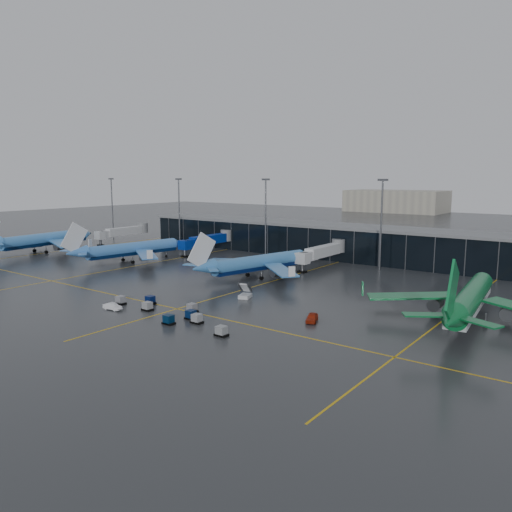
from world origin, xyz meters
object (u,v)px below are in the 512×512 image
Objects in this scene: mobile_airstair at (245,294)px; service_van_white at (113,306)px; airliner_klm_west at (45,232)px; airliner_klm_near at (260,254)px; service_van_red at (312,318)px; airliner_arkefly at (133,241)px; baggage_carts at (172,312)px; airliner_aer_lingus at (471,285)px.

mobile_airstair is 0.90× the size of service_van_white.
airliner_klm_west reaches higher than mobile_airstair.
service_van_red is at bearing -28.00° from airliner_klm_near.
airliner_klm_west reaches higher than service_van_white.
airliner_arkefly is 9.96× the size of service_van_white.
mobile_airstair is at bearing -49.33° from airliner_klm_near.
service_van_red is 39.46m from service_van_white.
airliner_arkefly reaches higher than airliner_klm_near.
airliner_arkefly reaches higher than service_van_red.
service_van_red is at bearing -8.47° from airliner_arkefly.
airliner_klm_west is at bearing 61.60° from service_van_white.
service_van_white is (-35.81, -16.56, -0.10)m from service_van_red.
baggage_carts is (8.35, -39.65, -5.48)m from airliner_klm_near.
service_van_white is at bearing -155.35° from airliner_aer_lingus.
airliner_klm_near is at bearing -11.21° from service_van_white.
airliner_aer_lingus is at bearing 5.04° from airliner_arkefly.
airliner_aer_lingus is at bearing 16.47° from service_van_red.
service_van_white is at bearing -29.81° from airliner_klm_west.
airliner_arkefly is at bearing 145.27° from mobile_airstair.
airliner_klm_west is at bearing 149.94° from service_van_red.
baggage_carts is 8.71× the size of mobile_airstair.
airliner_klm_west is 1.13× the size of airliner_klm_near.
airliner_klm_near is 44.15m from service_van_white.
airliner_klm_west reaches higher than airliner_arkefly.
airliner_klm_near is 23.49m from mobile_airstair.
airliner_klm_west is 140.84m from airliner_aer_lingus.
airliner_klm_near is 40.89m from baggage_carts.
airliner_klm_near is 41.94m from service_van_red.
baggage_carts reaches higher than service_van_red.
service_van_red is (20.83, -6.89, 0.01)m from mobile_airstair.
mobile_airstair is at bearing -38.26° from service_van_white.
airliner_arkefly is 59.18m from mobile_airstair.
baggage_carts is at bearing -25.24° from airliner_arkefly.
mobile_airstair is at bearing 82.94° from baggage_carts.
airliner_arkefly is 1.02× the size of airliner_klm_near.
airliner_arkefly is 57.81m from service_van_white.
mobile_airstair is 21.94m from service_van_red.
airliner_aer_lingus is 45.26m from mobile_airstair.
airliner_klm_west reaches higher than airliner_aer_lingus.
airliner_klm_west is 11.00× the size of service_van_white.
mobile_airstair is (2.41, 19.50, 0.01)m from baggage_carts.
airliner_klm_west is 1.05× the size of airliner_aer_lingus.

